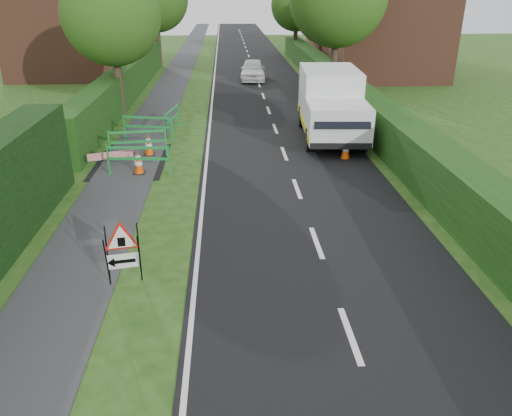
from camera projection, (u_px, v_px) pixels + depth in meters
ground at (208, 383)px, 7.83m from camera, size 120.00×120.00×0.00m
road_surface at (251, 63)px, 39.85m from camera, size 6.00×90.00×0.02m
footpath at (182, 64)px, 39.55m from camera, size 2.00×90.00×0.02m
hedge_west_far at (128, 98)px, 27.60m from camera, size 1.00×24.00×1.80m
hedge_east at (360, 122)px, 22.77m from camera, size 1.20×50.00×1.50m
house_west at (69, 31)px, 33.43m from camera, size 7.50×7.40×7.88m
house_east_a at (386, 32)px, 32.76m from camera, size 7.50×7.40×7.88m
house_east_b at (351, 19)px, 45.57m from camera, size 7.50×7.40×7.88m
tree_nw at (111, 15)px, 22.14m from camera, size 4.40×4.40×6.70m
tree_fe at (296, 5)px, 41.08m from camera, size 4.20×4.20×6.33m
triangle_sign at (120, 248)px, 10.10m from camera, size 0.94×0.94×1.20m
works_van at (331, 103)px, 20.01m from camera, size 2.64×5.89×2.62m
traffic_cone_0 at (346, 149)px, 17.76m from camera, size 0.38×0.38×0.79m
traffic_cone_1 at (335, 129)px, 20.15m from camera, size 0.38×0.38×0.79m
traffic_cone_2 at (327, 118)px, 21.88m from camera, size 0.38×0.38×0.79m
traffic_cone_3 at (138, 162)px, 16.36m from camera, size 0.38×0.38×0.79m
traffic_cone_4 at (149, 145)px, 18.17m from camera, size 0.38×0.38×0.79m
ped_barrier_0 at (138, 156)px, 16.18m from camera, size 2.08×0.53×1.00m
ped_barrier_1 at (138, 140)px, 17.94m from camera, size 2.08×0.56×1.00m
ped_barrier_2 at (148, 125)px, 19.84m from camera, size 2.09×0.78×1.00m
ped_barrier_3 at (172, 117)px, 21.04m from camera, size 0.70×2.09×1.00m
redwhite_plank at (112, 168)px, 17.03m from camera, size 1.45×0.47×0.25m
hatchback_car at (253, 70)px, 32.57m from camera, size 1.81×3.98×1.32m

